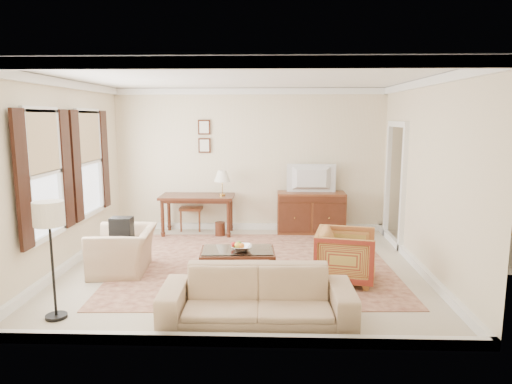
# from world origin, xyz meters

# --- Properties ---
(room_shell) EXTENTS (5.51, 5.01, 2.91)m
(room_shell) POSITION_xyz_m (0.00, 0.00, 2.47)
(room_shell) COLOR beige
(room_shell) RESTS_ON ground
(annex_bedroom) EXTENTS (3.00, 2.70, 2.90)m
(annex_bedroom) POSITION_xyz_m (4.49, 1.15, 0.34)
(annex_bedroom) COLOR beige
(annex_bedroom) RESTS_ON ground
(window_front) EXTENTS (0.12, 1.56, 1.80)m
(window_front) POSITION_xyz_m (-2.70, -0.70, 1.55)
(window_front) COLOR #CCB284
(window_front) RESTS_ON room_shell
(window_rear) EXTENTS (0.12, 1.56, 1.80)m
(window_rear) POSITION_xyz_m (-2.70, 0.90, 1.55)
(window_rear) COLOR #CCB284
(window_rear) RESTS_ON room_shell
(doorway) EXTENTS (0.10, 1.12, 2.25)m
(doorway) POSITION_xyz_m (2.71, 1.50, 1.08)
(doorway) COLOR white
(doorway) RESTS_ON room_shell
(rug) EXTENTS (4.40, 3.81, 0.01)m
(rug) POSITION_xyz_m (0.17, 0.16, 0.01)
(rug) COLOR #5D261F
(rug) RESTS_ON room_shell
(writing_desk) EXTENTS (1.45, 0.72, 0.79)m
(writing_desk) POSITION_xyz_m (-1.03, 2.04, 0.68)
(writing_desk) COLOR #452013
(writing_desk) RESTS_ON room_shell
(desk_chair) EXTENTS (0.49, 0.49, 1.05)m
(desk_chair) POSITION_xyz_m (-1.21, 2.39, 0.53)
(desk_chair) COLOR brown
(desk_chair) RESTS_ON room_shell
(desk_lamp) EXTENTS (0.32, 0.32, 0.50)m
(desk_lamp) POSITION_xyz_m (-0.53, 2.04, 1.04)
(desk_lamp) COLOR silver
(desk_lamp) RESTS_ON writing_desk
(framed_prints) EXTENTS (0.25, 0.04, 0.68)m
(framed_prints) POSITION_xyz_m (-0.93, 2.47, 1.94)
(framed_prints) COLOR #452013
(framed_prints) RESTS_ON room_shell
(sideboard) EXTENTS (1.35, 0.52, 0.83)m
(sideboard) POSITION_xyz_m (1.25, 2.21, 0.42)
(sideboard) COLOR brown
(sideboard) RESTS_ON room_shell
(tv) EXTENTS (0.93, 0.53, 0.12)m
(tv) POSITION_xyz_m (1.25, 2.19, 1.30)
(tv) COLOR black
(tv) RESTS_ON sideboard
(coffee_table) EXTENTS (1.10, 0.68, 0.45)m
(coffee_table) POSITION_xyz_m (-0.04, -0.52, 0.34)
(coffee_table) COLOR #452013
(coffee_table) RESTS_ON room_shell
(fruit_bowl) EXTENTS (0.42, 0.42, 0.10)m
(fruit_bowl) POSITION_xyz_m (0.02, -0.57, 0.50)
(fruit_bowl) COLOR silver
(fruit_bowl) RESTS_ON coffee_table
(book_a) EXTENTS (0.28, 0.13, 0.38)m
(book_a) POSITION_xyz_m (-0.29, -0.45, 0.18)
(book_a) COLOR brown
(book_a) RESTS_ON coffee_table
(book_b) EXTENTS (0.24, 0.18, 0.38)m
(book_b) POSITION_xyz_m (0.09, -0.56, 0.17)
(book_b) COLOR brown
(book_b) RESTS_ON coffee_table
(striped_armchair) EXTENTS (0.91, 0.95, 0.83)m
(striped_armchair) POSITION_xyz_m (1.50, -0.56, 0.42)
(striped_armchair) COLOR maroon
(striped_armchair) RESTS_ON room_shell
(club_armchair) EXTENTS (0.74, 1.07, 0.89)m
(club_armchair) POSITION_xyz_m (-1.80, -0.24, 0.45)
(club_armchair) COLOR tan
(club_armchair) RESTS_ON room_shell
(backpack) EXTENTS (0.27, 0.35, 0.40)m
(backpack) POSITION_xyz_m (-1.80, -0.25, 0.69)
(backpack) COLOR black
(backpack) RESTS_ON club_armchair
(sofa) EXTENTS (2.18, 0.67, 0.85)m
(sofa) POSITION_xyz_m (0.29, -1.96, 0.42)
(sofa) COLOR tan
(sofa) RESTS_ON room_shell
(floor_lamp) EXTENTS (0.34, 0.34, 1.39)m
(floor_lamp) POSITION_xyz_m (-2.07, -1.88, 1.15)
(floor_lamp) COLOR black
(floor_lamp) RESTS_ON room_shell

